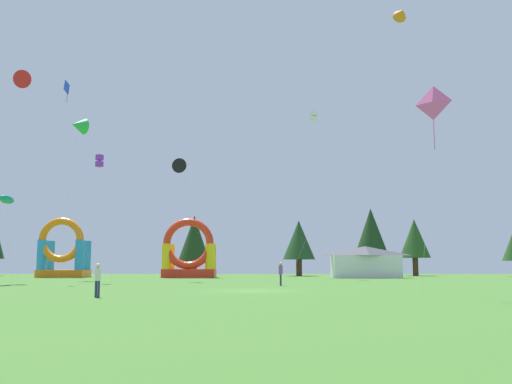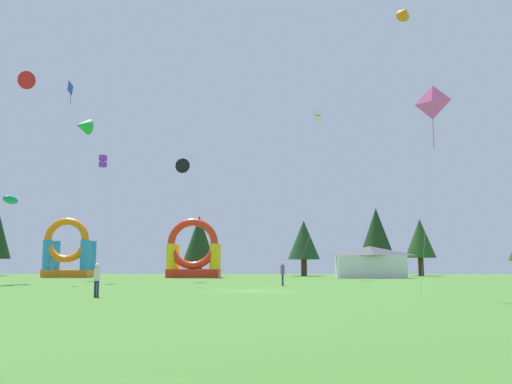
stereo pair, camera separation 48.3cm
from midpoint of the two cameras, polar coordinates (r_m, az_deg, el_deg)
name	(u,v)px [view 2 (the right image)]	position (r m, az deg, el deg)	size (l,w,h in m)	color
ground_plane	(254,291)	(35.08, 0.16, -9.86)	(120.00, 120.00, 0.00)	#3D6B28
kite_purple_box	(103,161)	(53.32, -14.83, 2.97)	(2.04, 1.36, 11.42)	purple
kite_blue_diamond	(71,90)	(54.55, -17.75, 9.68)	(1.17, 8.01, 17.82)	blue
kite_black_delta	(184,167)	(56.43, -6.96, 2.49)	(5.13, 1.50, 11.84)	black
kite_pink_diamond	(432,103)	(29.94, 17.62, 8.45)	(1.29, 2.40, 10.22)	#EA599E
kite_green_delta	(83,126)	(64.41, -16.76, 6.34)	(3.25, 2.82, 17.27)	green
kite_white_box	(318,117)	(67.54, 6.39, 7.51)	(7.34, 4.46, 19.40)	white
kite_red_delta	(30,81)	(61.07, -21.52, 10.32)	(8.57, 2.06, 20.56)	red
kite_teal_parafoil	(10,200)	(50.60, -23.13, -0.73)	(1.41, 4.34, 7.27)	#0C7F7A
kite_orange_delta	(404,13)	(56.15, 14.87, 16.96)	(11.24, 1.32, 25.12)	orange
person_midfield	(283,272)	(42.88, 3.01, -7.98)	(0.31, 0.31, 1.76)	navy
person_near_camera	(97,277)	(29.16, -15.19, -8.22)	(0.37, 0.37, 1.65)	navy
inflatable_yellow_castle	(68,255)	(74.21, -18.11, -6.00)	(5.71, 3.93, 7.27)	orange
inflatable_orange_dome	(193,257)	(69.23, -6.09, -6.46)	(6.27, 3.96, 7.05)	red
festival_tent	(370,262)	(68.75, 11.56, -6.89)	(7.88, 3.57, 3.71)	silver
tree_row_3	(199,240)	(80.83, -5.54, -4.76)	(4.63, 4.63, 8.41)	#4C331E
tree_row_4	(304,240)	(78.81, 4.98, -4.83)	(4.44, 4.44, 7.61)	#4C331E
tree_row_5	(376,236)	(82.29, 12.13, -4.29)	(5.45, 5.45, 9.52)	#4C331E
tree_row_6	(420,239)	(82.57, 16.27, -4.50)	(4.23, 4.23, 7.89)	#4C331E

